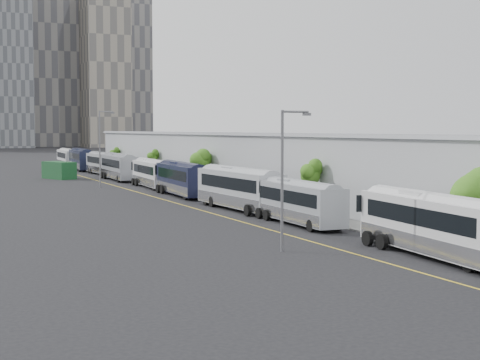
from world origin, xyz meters
TOP-DOWN VIEW (x-y plane):
  - sidewalk at (9.00, 55.00)m, footprint 10.00×170.00m
  - lane_line at (-1.50, 55.00)m, footprint 0.12×160.00m
  - depot at (12.99, 55.00)m, footprint 12.45×160.40m
  - bus_2 at (2.21, 33.04)m, footprint 3.70×13.11m
  - bus_3 at (1.94, 49.43)m, footprint 2.74×12.12m
  - bus_4 at (1.89, 60.78)m, footprint 3.22×13.68m
  - bus_5 at (1.79, 76.56)m, footprint 3.32×13.23m
  - bus_6 at (2.25, 89.57)m, footprint 3.23×12.63m
  - bus_7 at (1.76, 104.80)m, footprint 3.06×13.52m
  - bus_8 at (2.70, 119.04)m, footprint 2.90×12.75m
  - bus_9 at (2.16, 133.62)m, footprint 3.40×13.69m
  - bus_10 at (1.96, 146.15)m, footprint 2.96×12.55m
  - tree_1 at (5.38, 33.20)m, footprint 2.84×2.84m
  - tree_2 at (5.92, 54.44)m, footprint 1.76×1.76m
  - tree_3 at (5.55, 80.80)m, footprint 2.51×2.51m
  - tree_4 at (6.10, 101.83)m, footprint 1.40×1.40m
  - tree_5 at (6.11, 124.41)m, footprint 1.39×1.39m
  - street_lamp_near at (-4.95, 38.27)m, footprint 2.04×0.22m
  - street_lamp_far at (-4.00, 91.34)m, footprint 2.04×0.22m
  - shipping_container at (-5.87, 111.29)m, footprint 4.51×6.48m
  - suv at (-3.43, 130.10)m, footprint 3.14×5.29m

SIDE VIEW (x-z plane):
  - lane_line at x=-1.50m, z-range 0.00..0.02m
  - sidewalk at x=9.00m, z-range 0.00..0.12m
  - suv at x=-3.43m, z-range 0.00..1.38m
  - shipping_container at x=-5.87m, z-range 0.00..2.62m
  - bus_3 at x=1.94m, z-range -0.28..3.25m
  - bus_10 at x=1.96m, z-range -0.28..3.36m
  - bus_6 at x=2.25m, z-range -0.29..3.37m
  - bus_8 at x=2.70m, z-range -0.29..3.42m
  - bus_2 at x=2.21m, z-range -0.29..3.49m
  - bus_5 at x=1.79m, z-range -0.30..3.53m
  - bus_7 at x=1.76m, z-range -0.31..3.63m
  - bus_9 at x=2.16m, z-range -0.31..3.66m
  - bus_4 at x=1.89m, z-range -0.31..3.66m
  - tree_5 at x=6.11m, z-range 1.23..5.20m
  - tree_4 at x=6.10m, z-range 1.33..5.52m
  - depot at x=12.99m, z-range -0.09..7.11m
  - tree_2 at x=5.92m, z-range 1.40..6.05m
  - tree_1 at x=5.38m, z-range 1.20..6.46m
  - tree_3 at x=5.55m, z-range 1.28..6.39m
  - street_lamp_near at x=-4.95m, z-range 0.69..9.42m
  - street_lamp_far at x=-4.00m, z-range 0.70..10.60m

